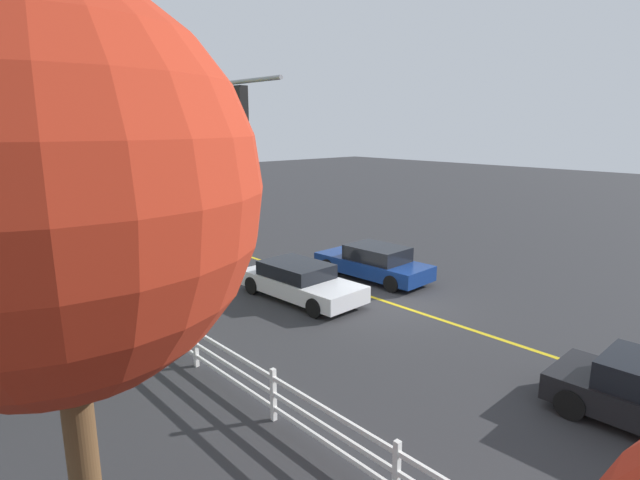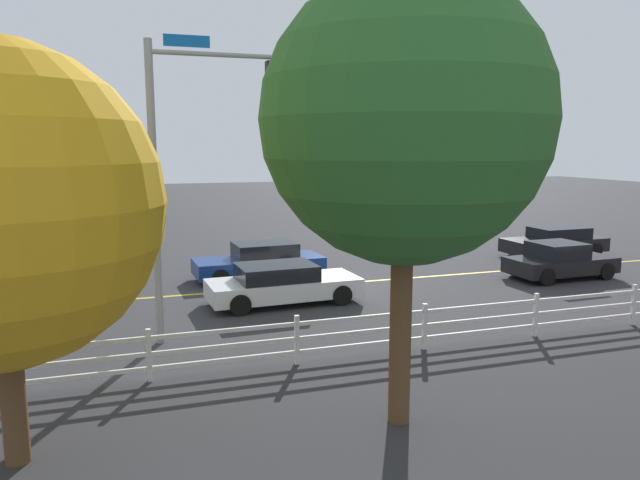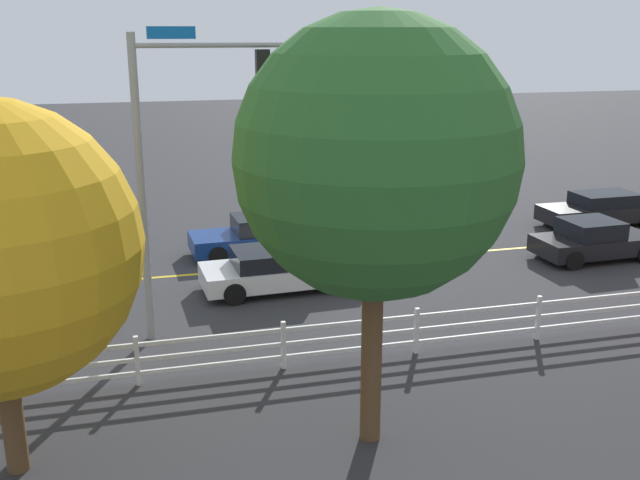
# 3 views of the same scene
# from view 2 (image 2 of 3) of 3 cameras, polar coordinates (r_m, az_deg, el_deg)

# --- Properties ---
(ground_plane) EXTENTS (120.00, 120.00, 0.00)m
(ground_plane) POSITION_cam_2_polar(r_m,az_deg,el_deg) (21.62, 1.44, -4.21)
(ground_plane) COLOR #2D2D30
(lane_center_stripe) EXTENTS (28.00, 0.16, 0.01)m
(lane_center_stripe) POSITION_cam_2_polar(r_m,az_deg,el_deg) (23.23, 10.80, -3.42)
(lane_center_stripe) COLOR gold
(lane_center_stripe) RESTS_ON ground_plane
(signal_assembly) EXTENTS (6.65, 0.38, 7.58)m
(signal_assembly) POSITION_cam_2_polar(r_m,az_deg,el_deg) (15.31, -8.83, 10.14)
(signal_assembly) COLOR gray
(signal_assembly) RESTS_ON ground_plane
(car_0) EXTENTS (4.85, 2.18, 1.27)m
(car_0) POSITION_cam_2_polar(r_m,az_deg,el_deg) (18.91, -3.69, -4.20)
(car_0) COLOR silver
(car_0) RESTS_ON ground_plane
(car_1) EXTENTS (4.76, 1.91, 1.31)m
(car_1) POSITION_cam_2_polar(r_m,az_deg,el_deg) (28.92, 21.62, -0.15)
(car_1) COLOR black
(car_1) RESTS_ON ground_plane
(car_2) EXTENTS (4.12, 2.04, 1.37)m
(car_2) POSITION_cam_2_polar(r_m,az_deg,el_deg) (24.16, 21.99, -1.89)
(car_2) COLOR black
(car_2) RESTS_ON ground_plane
(car_3) EXTENTS (4.87, 2.11, 1.35)m
(car_3) POSITION_cam_2_polar(r_m,az_deg,el_deg) (22.47, -5.72, -2.03)
(car_3) COLOR navy
(car_3) RESTS_ON ground_plane
(white_rail_fence) EXTENTS (26.10, 0.10, 1.15)m
(white_rail_fence) POSITION_cam_2_polar(r_m,az_deg,el_deg) (16.66, 19.96, -6.66)
(white_rail_fence) COLOR white
(white_rail_fence) RESTS_ON ground_plane
(tree_1) EXTENTS (4.94, 4.94, 7.86)m
(tree_1) POSITION_cam_2_polar(r_m,az_deg,el_deg) (10.30, 8.16, 11.28)
(tree_1) COLOR brown
(tree_1) RESTS_ON ground_plane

